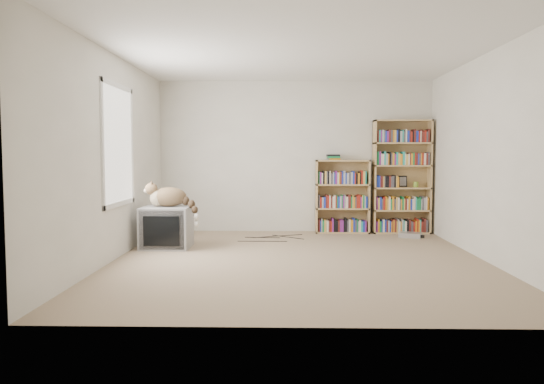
{
  "coord_description": "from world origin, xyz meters",
  "views": [
    {
      "loc": [
        -0.18,
        -6.35,
        1.28
      ],
      "look_at": [
        -0.35,
        1.0,
        0.76
      ],
      "focal_mm": 35.0,
      "sensor_mm": 36.0,
      "label": 1
    }
  ],
  "objects_px": {
    "cat": "(173,199)",
    "bookcase_short": "(342,200)",
    "bookcase_tall": "(401,180)",
    "dvd_player": "(410,235)",
    "crt_tv": "(167,227)"
  },
  "relations": [
    {
      "from": "bookcase_tall",
      "to": "cat",
      "type": "bearing_deg",
      "value": -156.9
    },
    {
      "from": "crt_tv",
      "to": "dvd_player",
      "type": "distance_m",
      "value": 3.72
    },
    {
      "from": "bookcase_tall",
      "to": "dvd_player",
      "type": "height_order",
      "value": "bookcase_tall"
    },
    {
      "from": "cat",
      "to": "bookcase_short",
      "type": "relative_size",
      "value": 0.67
    },
    {
      "from": "bookcase_tall",
      "to": "dvd_player",
      "type": "xyz_separation_m",
      "value": [
        0.04,
        -0.51,
        -0.84
      ]
    },
    {
      "from": "crt_tv",
      "to": "bookcase_short",
      "type": "height_order",
      "value": "bookcase_short"
    },
    {
      "from": "bookcase_tall",
      "to": "bookcase_short",
      "type": "bearing_deg",
      "value": 179.95
    },
    {
      "from": "crt_tv",
      "to": "cat",
      "type": "bearing_deg",
      "value": 11.88
    },
    {
      "from": "crt_tv",
      "to": "dvd_player",
      "type": "xyz_separation_m",
      "value": [
        3.58,
        0.98,
        -0.24
      ]
    },
    {
      "from": "dvd_player",
      "to": "crt_tv",
      "type": "bearing_deg",
      "value": -141.9
    },
    {
      "from": "crt_tv",
      "to": "bookcase_tall",
      "type": "bearing_deg",
      "value": 23.54
    },
    {
      "from": "bookcase_short",
      "to": "dvd_player",
      "type": "height_order",
      "value": "bookcase_short"
    },
    {
      "from": "cat",
      "to": "bookcase_short",
      "type": "distance_m",
      "value": 2.9
    },
    {
      "from": "cat",
      "to": "dvd_player",
      "type": "distance_m",
      "value": 3.68
    },
    {
      "from": "dvd_player",
      "to": "cat",
      "type": "bearing_deg",
      "value": -141.8
    }
  ]
}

